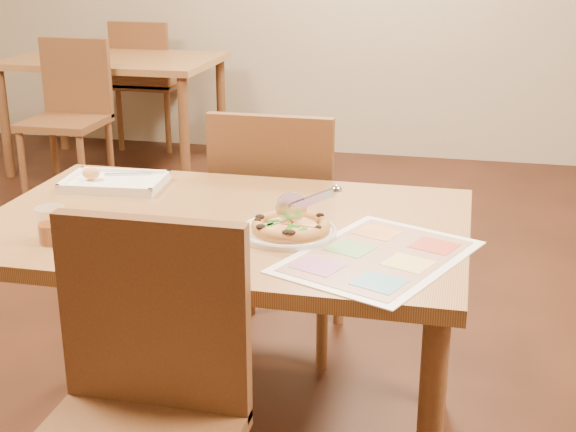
% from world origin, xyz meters
% --- Properties ---
extents(dining_table, '(1.30, 0.85, 0.72)m').
position_xyz_m(dining_table, '(0.00, 0.00, 0.63)').
color(dining_table, olive).
rests_on(dining_table, ground).
extents(chair_near, '(0.42, 0.42, 0.47)m').
position_xyz_m(chair_near, '(0.00, -0.60, 0.57)').
color(chair_near, brown).
rests_on(chair_near, ground).
extents(chair_far, '(0.42, 0.42, 0.47)m').
position_xyz_m(chair_far, '(-0.00, 0.60, 0.57)').
color(chair_far, brown).
rests_on(chair_far, ground).
extents(bg_table, '(1.30, 0.85, 0.72)m').
position_xyz_m(bg_table, '(-1.60, 2.80, 0.63)').
color(bg_table, olive).
rests_on(bg_table, ground).
extents(bg_chair_near, '(0.42, 0.42, 0.47)m').
position_xyz_m(bg_chair_near, '(-1.60, 2.20, 0.57)').
color(bg_chair_near, brown).
rests_on(bg_chair_near, ground).
extents(bg_chair_far, '(0.42, 0.42, 0.47)m').
position_xyz_m(bg_chair_far, '(-1.60, 3.30, 0.57)').
color(bg_chair_far, brown).
rests_on(bg_chair_far, ground).
extents(plate, '(0.33, 0.33, 0.01)m').
position_xyz_m(plate, '(0.19, -0.07, 0.73)').
color(plate, silver).
rests_on(plate, dining_table).
extents(pizza, '(0.20, 0.20, 0.03)m').
position_xyz_m(pizza, '(0.20, -0.08, 0.74)').
color(pizza, '#C68F43').
rests_on(pizza, plate).
extents(pizza_cutter, '(0.16, 0.06, 0.09)m').
position_xyz_m(pizza_cutter, '(0.24, -0.04, 0.80)').
color(pizza_cutter, silver).
rests_on(pizza_cutter, pizza).
extents(appetizer_tray, '(0.31, 0.23, 0.06)m').
position_xyz_m(appetizer_tray, '(-0.42, 0.22, 0.73)').
color(appetizer_tray, white).
rests_on(appetizer_tray, dining_table).
extents(glass_tumbler, '(0.07, 0.07, 0.09)m').
position_xyz_m(glass_tumbler, '(-0.37, -0.26, 0.76)').
color(glass_tumbler, '#783309').
rests_on(glass_tumbler, dining_table).
extents(menu, '(0.50, 0.58, 0.00)m').
position_xyz_m(menu, '(0.44, -0.17, 0.72)').
color(menu, white).
rests_on(menu, dining_table).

